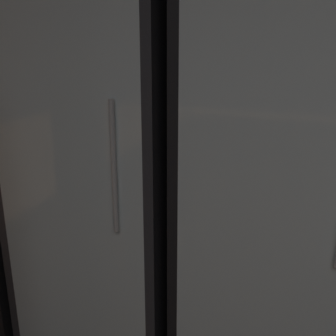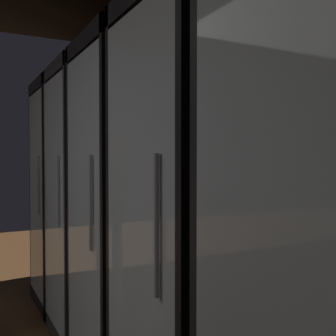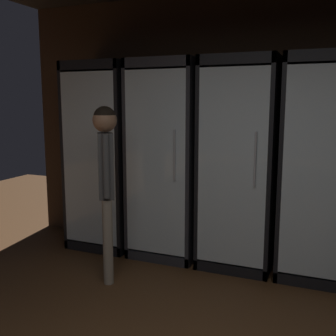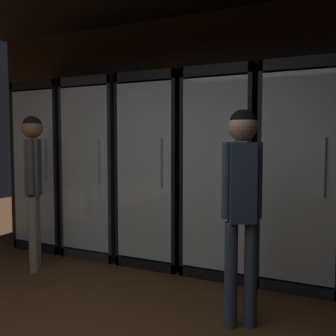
{
  "view_description": "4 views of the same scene",
  "coord_description": "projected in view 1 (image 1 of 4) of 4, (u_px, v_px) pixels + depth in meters",
  "views": [
    {
      "loc": [
        -0.26,
        1.1,
        1.6
      ],
      "look_at": [
        -0.79,
        2.59,
        1.1
      ],
      "focal_mm": 43.5,
      "sensor_mm": 36.0,
      "label": 1
    },
    {
      "loc": [
        1.87,
        1.76,
        1.39
      ],
      "look_at": [
        0.31,
        2.58,
        1.34
      ],
      "focal_mm": 42.58,
      "sensor_mm": 36.0,
      "label": 2
    },
    {
      "loc": [
        0.5,
        -1.24,
        1.66
      ],
      "look_at": [
        -1.13,
        2.73,
        0.95
      ],
      "focal_mm": 42.93,
      "sensor_mm": 36.0,
      "label": 3
    },
    {
      "loc": [
        1.74,
        -1.23,
        1.38
      ],
      "look_at": [
        -0.21,
        2.67,
        1.07
      ],
      "focal_mm": 42.58,
      "sensor_mm": 36.0,
      "label": 4
    }
  ],
  "objects": [
    {
      "name": "cooler_center",
      "position": [
        280.0,
        184.0,
        1.66
      ],
      "size": [
        0.73,
        0.63,
        2.1
      ],
      "color": "black",
      "rests_on": "ground"
    },
    {
      "name": "cooler_left",
      "position": [
        108.0,
        168.0,
        1.91
      ],
      "size": [
        0.73,
        0.63,
        2.1
      ],
      "color": "#2B2B30",
      "rests_on": "ground"
    }
  ]
}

